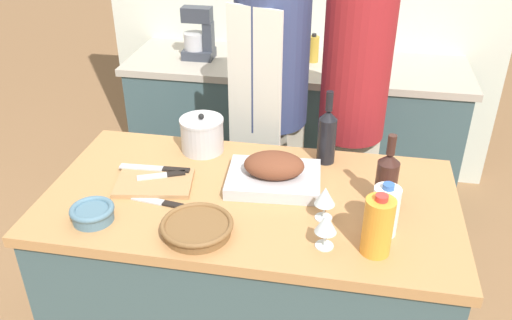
# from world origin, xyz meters

# --- Properties ---
(kitchen_island) EXTENTS (1.49, 0.78, 0.88)m
(kitchen_island) POSITION_xyz_m (0.00, 0.00, 0.44)
(kitchen_island) COLOR #3D565B
(kitchen_island) RESTS_ON ground_plane
(back_counter) EXTENTS (1.98, 0.60, 0.88)m
(back_counter) POSITION_xyz_m (0.00, 1.39, 0.44)
(back_counter) COLOR #3D565B
(back_counter) RESTS_ON ground_plane
(roasting_pan) EXTENTS (0.36, 0.28, 0.13)m
(roasting_pan) POSITION_xyz_m (0.07, 0.09, 0.93)
(roasting_pan) COLOR #BCBCC1
(roasting_pan) RESTS_ON kitchen_island
(wicker_basket) EXTENTS (0.24, 0.24, 0.05)m
(wicker_basket) POSITION_xyz_m (-0.13, -0.25, 0.90)
(wicker_basket) COLOR brown
(wicker_basket) RESTS_ON kitchen_island
(cutting_board) EXTENTS (0.31, 0.23, 0.02)m
(cutting_board) POSITION_xyz_m (-0.36, -0.00, 0.88)
(cutting_board) COLOR #AD7F51
(cutting_board) RESTS_ON kitchen_island
(stock_pot) EXTENTS (0.18, 0.18, 0.17)m
(stock_pot) POSITION_xyz_m (-0.26, 0.29, 0.95)
(stock_pot) COLOR #B7B7BC
(stock_pot) RESTS_ON kitchen_island
(mixing_bowl) EXTENTS (0.15, 0.15, 0.05)m
(mixing_bowl) POSITION_xyz_m (-0.49, -0.25, 0.91)
(mixing_bowl) COLOR slate
(mixing_bowl) RESTS_ON kitchen_island
(juice_jug) EXTENTS (0.09, 0.09, 0.21)m
(juice_jug) POSITION_xyz_m (0.44, -0.24, 0.97)
(juice_jug) COLOR orange
(juice_jug) RESTS_ON kitchen_island
(milk_jug) EXTENTS (0.09, 0.09, 0.19)m
(milk_jug) POSITION_xyz_m (0.47, -0.14, 0.96)
(milk_jug) COLOR white
(milk_jug) RESTS_ON kitchen_island
(wine_bottle_green) EXTENTS (0.08, 0.08, 0.28)m
(wine_bottle_green) POSITION_xyz_m (0.47, 0.03, 0.98)
(wine_bottle_green) COLOR #381E19
(wine_bottle_green) RESTS_ON kitchen_island
(wine_bottle_dark) EXTENTS (0.07, 0.07, 0.30)m
(wine_bottle_dark) POSITION_xyz_m (0.25, 0.29, 0.99)
(wine_bottle_dark) COLOR black
(wine_bottle_dark) RESTS_ON kitchen_island
(wine_glass_left) EXTENTS (0.07, 0.07, 0.12)m
(wine_glass_left) POSITION_xyz_m (0.29, -0.24, 0.96)
(wine_glass_left) COLOR silver
(wine_glass_left) RESTS_ON kitchen_island
(wine_glass_right) EXTENTS (0.07, 0.07, 0.12)m
(wine_glass_right) POSITION_xyz_m (0.27, -0.09, 0.96)
(wine_glass_right) COLOR silver
(wine_glass_right) RESTS_ON kitchen_island
(knife_chef) EXTENTS (0.28, 0.04, 0.01)m
(knife_chef) POSITION_xyz_m (-0.38, 0.08, 0.90)
(knife_chef) COLOR #B7B7BC
(knife_chef) RESTS_ON cutting_board
(knife_paring) EXTENTS (0.20, 0.06, 0.01)m
(knife_paring) POSITION_xyz_m (-0.31, -0.11, 0.88)
(knife_paring) COLOR #B7B7BC
(knife_paring) RESTS_ON kitchen_island
(knife_bread) EXTENTS (0.18, 0.10, 0.01)m
(knife_bread) POSITION_xyz_m (-0.34, 0.04, 0.90)
(knife_bread) COLOR #B7B7BC
(knife_bread) RESTS_ON cutting_board
(stand_mixer) EXTENTS (0.18, 0.14, 0.30)m
(stand_mixer) POSITION_xyz_m (-0.57, 1.37, 1.01)
(stand_mixer) COLOR #333842
(stand_mixer) RESTS_ON back_counter
(condiment_bottle_tall) EXTENTS (0.06, 0.06, 0.17)m
(condiment_bottle_tall) POSITION_xyz_m (0.09, 1.43, 0.96)
(condiment_bottle_tall) COLOR #B28E2D
(condiment_bottle_tall) RESTS_ON back_counter
(condiment_bottle_short) EXTENTS (0.06, 0.06, 0.18)m
(condiment_bottle_short) POSITION_xyz_m (-0.18, 1.45, 0.97)
(condiment_bottle_short) COLOR #234C28
(condiment_bottle_short) RESTS_ON back_counter
(condiment_bottle_extra) EXTENTS (0.05, 0.05, 0.19)m
(condiment_bottle_extra) POSITION_xyz_m (0.28, 1.43, 0.97)
(condiment_bottle_extra) COLOR #234C28
(condiment_bottle_extra) RESTS_ON back_counter
(person_cook_aproned) EXTENTS (0.35, 0.38, 1.71)m
(person_cook_aproned) POSITION_xyz_m (-0.04, 0.74, 0.95)
(person_cook_aproned) COLOR beige
(person_cook_aproned) RESTS_ON ground_plane
(person_cook_guest) EXTENTS (0.30, 0.30, 1.66)m
(person_cook_guest) POSITION_xyz_m (0.34, 0.71, 0.93)
(person_cook_guest) COLOR beige
(person_cook_guest) RESTS_ON ground_plane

